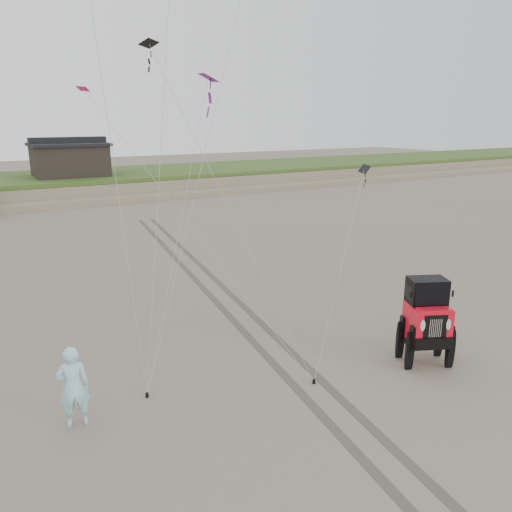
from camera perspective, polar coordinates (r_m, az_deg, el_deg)
The scene contains 9 objects.
ground at distance 13.41m, azimuth 2.06°, elevation -14.53°, with size 160.00×160.00×0.00m, color #6B6054.
dune_ridge at distance 48.06m, azimuth -22.74°, elevation 7.31°, with size 160.00×14.25×1.73m.
cabin at distance 47.63m, azimuth -20.55°, elevation 10.40°, with size 6.40×5.40×3.35m.
jeep at distance 14.83m, azimuth 18.86°, elevation -8.09°, with size 2.28×5.28×1.97m, color red, non-canonical shape.
man at distance 12.13m, azimuth -20.16°, elevation -13.84°, with size 0.70×0.46×1.92m, color #94CFE5.
kite_flock at distance 20.85m, azimuth -5.86°, elevation 24.87°, with size 8.46×8.80×10.34m.
stake_main at distance 13.15m, azimuth -12.35°, elevation -15.27°, with size 0.08×0.08×0.12m, color black.
stake_aux at distance 13.52m, azimuth 6.64°, elevation -14.06°, with size 0.08×0.08×0.12m, color black.
tire_tracks at distance 20.72m, azimuth -5.09°, elevation -3.42°, with size 5.22×29.74×0.01m.
Camera 1 is at (-6.24, -9.78, 6.72)m, focal length 35.00 mm.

